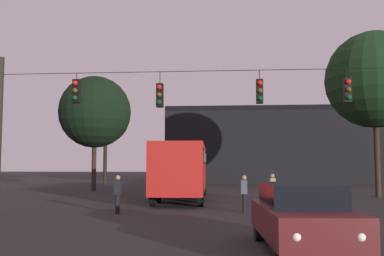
{
  "coord_description": "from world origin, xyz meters",
  "views": [
    {
      "loc": [
        0.6,
        -5.37,
        1.97
      ],
      "look_at": [
        -1.12,
        15.8,
        3.69
      ],
      "focal_mm": 41.75,
      "sensor_mm": 36.0,
      "label": 1
    }
  ],
  "objects_px": {
    "city_bus": "(182,166)",
    "tree_left_silhouette": "(95,112)",
    "car_near_right": "(302,216)",
    "pedestrian_crossing_left": "(118,192)",
    "pedestrian_crossing_right": "(244,192)",
    "car_far_left": "(184,178)",
    "tree_behind_building": "(106,120)",
    "pedestrian_crossing_center": "(272,189)",
    "tree_right_far": "(375,80)"
  },
  "relations": [
    {
      "from": "car_far_left",
      "to": "pedestrian_crossing_left",
      "type": "xyz_separation_m",
      "value": [
        -0.83,
        -18.71,
        0.06
      ]
    },
    {
      "from": "car_far_left",
      "to": "tree_behind_building",
      "type": "distance_m",
      "value": 12.46
    },
    {
      "from": "city_bus",
      "to": "tree_right_far",
      "type": "bearing_deg",
      "value": 13.89
    },
    {
      "from": "pedestrian_crossing_left",
      "to": "tree_right_far",
      "type": "bearing_deg",
      "value": 37.36
    },
    {
      "from": "city_bus",
      "to": "pedestrian_crossing_center",
      "type": "distance_m",
      "value": 6.53
    },
    {
      "from": "car_far_left",
      "to": "tree_left_silhouette",
      "type": "bearing_deg",
      "value": -147.01
    },
    {
      "from": "pedestrian_crossing_left",
      "to": "tree_left_silhouette",
      "type": "bearing_deg",
      "value": 110.47
    },
    {
      "from": "city_bus",
      "to": "pedestrian_crossing_right",
      "type": "height_order",
      "value": "city_bus"
    },
    {
      "from": "tree_left_silhouette",
      "to": "tree_behind_building",
      "type": "bearing_deg",
      "value": 101.61
    },
    {
      "from": "city_bus",
      "to": "pedestrian_crossing_right",
      "type": "distance_m",
      "value": 7.31
    },
    {
      "from": "car_near_right",
      "to": "pedestrian_crossing_center",
      "type": "height_order",
      "value": "pedestrian_crossing_center"
    },
    {
      "from": "city_bus",
      "to": "tree_left_silhouette",
      "type": "bearing_deg",
      "value": 135.25
    },
    {
      "from": "car_far_left",
      "to": "tree_right_far",
      "type": "xyz_separation_m",
      "value": [
        12.6,
        -8.46,
        6.35
      ]
    },
    {
      "from": "car_far_left",
      "to": "pedestrian_crossing_right",
      "type": "xyz_separation_m",
      "value": [
        4.24,
        -17.81,
        0.05
      ]
    },
    {
      "from": "car_far_left",
      "to": "pedestrian_crossing_left",
      "type": "height_order",
      "value": "pedestrian_crossing_left"
    },
    {
      "from": "pedestrian_crossing_center",
      "to": "tree_left_silhouette",
      "type": "relative_size",
      "value": 0.18
    },
    {
      "from": "car_far_left",
      "to": "city_bus",
      "type": "bearing_deg",
      "value": -84.86
    },
    {
      "from": "car_far_left",
      "to": "pedestrian_crossing_center",
      "type": "height_order",
      "value": "pedestrian_crossing_center"
    },
    {
      "from": "car_near_right",
      "to": "pedestrian_crossing_left",
      "type": "height_order",
      "value": "pedestrian_crossing_left"
    },
    {
      "from": "tree_behind_building",
      "to": "tree_left_silhouette",
      "type": "bearing_deg",
      "value": -78.39
    },
    {
      "from": "pedestrian_crossing_right",
      "to": "tree_right_far",
      "type": "height_order",
      "value": "tree_right_far"
    },
    {
      "from": "car_near_right",
      "to": "pedestrian_crossing_left",
      "type": "relative_size",
      "value": 2.9
    },
    {
      "from": "pedestrian_crossing_center",
      "to": "tree_left_silhouette",
      "type": "xyz_separation_m",
      "value": [
        -11.86,
        11.81,
        4.97
      ]
    },
    {
      "from": "city_bus",
      "to": "pedestrian_crossing_left",
      "type": "relative_size",
      "value": 7.26
    },
    {
      "from": "city_bus",
      "to": "car_near_right",
      "type": "xyz_separation_m",
      "value": [
        4.23,
        -14.6,
        -1.07
      ]
    },
    {
      "from": "tree_left_silhouette",
      "to": "tree_right_far",
      "type": "height_order",
      "value": "tree_right_far"
    },
    {
      "from": "car_near_right",
      "to": "city_bus",
      "type": "bearing_deg",
      "value": 106.15
    },
    {
      "from": "pedestrian_crossing_center",
      "to": "car_far_left",
      "type": "bearing_deg",
      "value": 109.31
    },
    {
      "from": "pedestrian_crossing_right",
      "to": "tree_right_far",
      "type": "distance_m",
      "value": 14.04
    },
    {
      "from": "car_near_right",
      "to": "pedestrian_crossing_right",
      "type": "bearing_deg",
      "value": 97.09
    },
    {
      "from": "pedestrian_crossing_right",
      "to": "tree_right_far",
      "type": "xyz_separation_m",
      "value": [
        8.36,
        9.35,
        6.3
      ]
    },
    {
      "from": "tree_behind_building",
      "to": "pedestrian_crossing_right",
      "type": "bearing_deg",
      "value": -62.76
    },
    {
      "from": "car_far_left",
      "to": "tree_right_far",
      "type": "relative_size",
      "value": 0.44
    },
    {
      "from": "city_bus",
      "to": "car_near_right",
      "type": "distance_m",
      "value": 15.24
    },
    {
      "from": "car_far_left",
      "to": "pedestrian_crossing_center",
      "type": "distance_m",
      "value": 16.84
    },
    {
      "from": "city_bus",
      "to": "pedestrian_crossing_right",
      "type": "relative_size",
      "value": 7.34
    },
    {
      "from": "car_far_left",
      "to": "pedestrian_crossing_center",
      "type": "bearing_deg",
      "value": -70.69
    },
    {
      "from": "car_near_right",
      "to": "tree_left_silhouette",
      "type": "xyz_separation_m",
      "value": [
        -11.53,
        21.84,
        5.03
      ]
    },
    {
      "from": "city_bus",
      "to": "pedestrian_crossing_center",
      "type": "height_order",
      "value": "city_bus"
    },
    {
      "from": "pedestrian_crossing_left",
      "to": "car_near_right",
      "type": "bearing_deg",
      "value": -49.91
    },
    {
      "from": "car_far_left",
      "to": "tree_behind_building",
      "type": "height_order",
      "value": "tree_behind_building"
    },
    {
      "from": "tree_behind_building",
      "to": "tree_right_far",
      "type": "xyz_separation_m",
      "value": [
        21.18,
        -15.54,
        0.75
      ]
    },
    {
      "from": "car_far_left",
      "to": "tree_behind_building",
      "type": "relative_size",
      "value": 0.51
    },
    {
      "from": "tree_left_silhouette",
      "to": "city_bus",
      "type": "bearing_deg",
      "value": -44.75
    },
    {
      "from": "tree_right_far",
      "to": "car_far_left",
      "type": "bearing_deg",
      "value": 146.12
    },
    {
      "from": "pedestrian_crossing_center",
      "to": "pedestrian_crossing_right",
      "type": "bearing_deg",
      "value": -124.74
    },
    {
      "from": "city_bus",
      "to": "pedestrian_crossing_left",
      "type": "distance_m",
      "value": 7.68
    },
    {
      "from": "tree_right_far",
      "to": "tree_behind_building",
      "type": "bearing_deg",
      "value": 143.73
    },
    {
      "from": "car_near_right",
      "to": "car_far_left",
      "type": "xyz_separation_m",
      "value": [
        -5.25,
        25.92,
        0.0
      ]
    },
    {
      "from": "car_far_left",
      "to": "pedestrian_crossing_left",
      "type": "relative_size",
      "value": 2.9
    }
  ]
}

